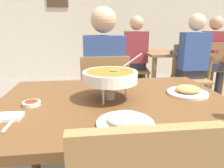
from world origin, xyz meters
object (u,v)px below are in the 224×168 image
(chair_bg_right, at_px, (135,65))
(chair_bg_corner, at_px, (136,61))
(appetizer_plate, at_px, (188,91))
(chair_bg_middle, at_px, (189,73))
(dining_table_far, at_px, (173,59))
(diner_main, at_px, (104,71))
(sauce_dish, at_px, (31,103))
(patron_bg_left, at_px, (214,51))
(rice_plate, at_px, (126,121))
(chair_bg_left, at_px, (211,65))
(patron_bg_middle, at_px, (192,56))
(dining_table_main, at_px, (115,117))
(patron_bg_right, at_px, (135,52))
(curry_bowl, at_px, (110,77))
(chair_diner_main, at_px, (104,96))

(chair_bg_right, relative_size, chair_bg_corner, 1.00)
(appetizer_plate, bearing_deg, chair_bg_corner, 83.20)
(chair_bg_middle, bearing_deg, dining_table_far, 90.34)
(diner_main, relative_size, chair_bg_corner, 1.46)
(sauce_dish, relative_size, patron_bg_left, 0.07)
(chair_bg_middle, relative_size, chair_bg_corner, 1.00)
(patron_bg_left, bearing_deg, rice_plate, -128.84)
(dining_table_far, height_order, chair_bg_corner, chair_bg_corner)
(chair_bg_left, distance_m, patron_bg_middle, 0.86)
(dining_table_main, distance_m, patron_bg_right, 2.33)
(diner_main, distance_m, sauce_dish, 0.93)
(chair_bg_corner, bearing_deg, dining_table_main, -105.68)
(patron_bg_left, relative_size, patron_bg_middle, 1.00)
(diner_main, relative_size, patron_bg_right, 1.00)
(rice_plate, relative_size, appetizer_plate, 1.00)
(appetizer_plate, relative_size, dining_table_far, 0.24)
(diner_main, bearing_deg, chair_bg_right, 66.75)
(appetizer_plate, height_order, patron_bg_left, patron_bg_left)
(curry_bowl, distance_m, patron_bg_middle, 2.06)
(appetizer_plate, distance_m, patron_bg_middle, 1.76)
(sauce_dish, bearing_deg, curry_bowl, 6.26)
(chair_bg_middle, bearing_deg, sauce_dish, -136.32)
(chair_bg_left, bearing_deg, dining_table_main, -132.36)
(chair_bg_corner, distance_m, patron_bg_right, 0.56)
(rice_plate, bearing_deg, chair_bg_left, 51.49)
(diner_main, bearing_deg, patron_bg_left, 34.27)
(dining_table_main, relative_size, chair_bg_right, 1.44)
(chair_bg_middle, height_order, patron_bg_right, patron_bg_right)
(patron_bg_right, bearing_deg, dining_table_far, -6.15)
(appetizer_plate, distance_m, sauce_dish, 0.89)
(chair_bg_left, relative_size, chair_bg_right, 1.00)
(dining_table_main, relative_size, diner_main, 0.99)
(chair_diner_main, height_order, chair_bg_left, same)
(curry_bowl, xyz_separation_m, rice_plate, (0.03, -0.32, -0.11))
(rice_plate, height_order, patron_bg_right, patron_bg_right)
(chair_diner_main, distance_m, chair_bg_middle, 1.55)
(chair_bg_right, relative_size, patron_bg_middle, 0.69)
(chair_bg_corner, bearing_deg, chair_bg_middle, -65.34)
(chair_bg_left, height_order, patron_bg_middle, patron_bg_middle)
(diner_main, xyz_separation_m, dining_table_far, (1.28, 1.38, -0.13))
(rice_plate, height_order, appetizer_plate, same)
(dining_table_far, relative_size, patron_bg_middle, 0.76)
(diner_main, height_order, curry_bowl, diner_main)
(rice_plate, distance_m, patron_bg_left, 3.11)
(dining_table_far, bearing_deg, rice_plate, -117.26)
(diner_main, height_order, appetizer_plate, diner_main)
(appetizer_plate, bearing_deg, chair_bg_left, 54.40)
(dining_table_main, relative_size, patron_bg_middle, 0.99)
(patron_bg_left, bearing_deg, appetizer_plate, -126.01)
(chair_bg_left, xyz_separation_m, chair_bg_right, (-1.28, 0.19, 0.00))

